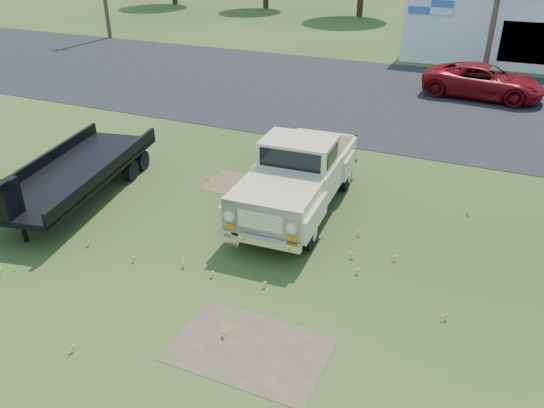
% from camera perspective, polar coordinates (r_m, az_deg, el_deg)
% --- Properties ---
extents(ground, '(140.00, 140.00, 0.00)m').
position_cam_1_polar(ground, '(13.37, -2.60, -5.42)').
color(ground, '#243E14').
rests_on(ground, ground).
extents(asphalt_lot, '(90.00, 14.00, 0.02)m').
position_cam_1_polar(asphalt_lot, '(26.52, 12.03, 11.16)').
color(asphalt_lot, black).
rests_on(asphalt_lot, ground).
extents(dirt_patch_a, '(3.00, 2.00, 0.01)m').
position_cam_1_polar(dirt_patch_a, '(10.72, -2.42, -15.27)').
color(dirt_patch_a, brown).
rests_on(dirt_patch_a, ground).
extents(dirt_patch_b, '(2.20, 1.60, 0.01)m').
position_cam_1_polar(dirt_patch_b, '(16.88, -3.50, 2.05)').
color(dirt_patch_b, brown).
rests_on(dirt_patch_b, ground).
extents(commercial_building, '(14.20, 8.20, 4.15)m').
position_cam_1_polar(commercial_building, '(37.36, 26.14, 17.10)').
color(commercial_building, white).
rests_on(commercial_building, ground).
extents(vintage_pickup_truck, '(2.62, 6.12, 2.18)m').
position_cam_1_polar(vintage_pickup_truck, '(14.92, 2.79, 3.10)').
color(vintage_pickup_truck, beige).
rests_on(vintage_pickup_truck, ground).
extents(flatbed_trailer, '(3.58, 7.24, 1.89)m').
position_cam_1_polar(flatbed_trailer, '(16.77, -20.46, 3.62)').
color(flatbed_trailer, black).
rests_on(flatbed_trailer, ground).
extents(red_pickup, '(5.72, 3.02, 1.53)m').
position_cam_1_polar(red_pickup, '(27.66, 21.78, 12.14)').
color(red_pickup, maroon).
rests_on(red_pickup, ground).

